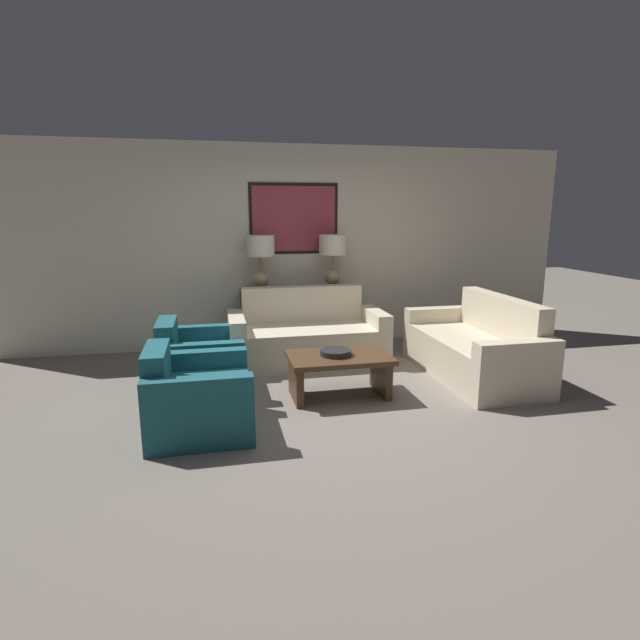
# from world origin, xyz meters

# --- Properties ---
(ground_plane) EXTENTS (20.00, 20.00, 0.00)m
(ground_plane) POSITION_xyz_m (0.00, 0.00, 0.00)
(ground_plane) COLOR slate
(back_wall) EXTENTS (7.70, 0.12, 2.65)m
(back_wall) POSITION_xyz_m (0.00, 2.45, 1.33)
(back_wall) COLOR beige
(back_wall) RESTS_ON ground_plane
(console_table) EXTENTS (1.47, 0.40, 0.81)m
(console_table) POSITION_xyz_m (0.00, 2.17, 0.41)
(console_table) COLOR #332319
(console_table) RESTS_ON ground_plane
(table_lamp_left) EXTENTS (0.36, 0.36, 0.69)m
(table_lamp_left) POSITION_xyz_m (-0.47, 2.17, 1.29)
(table_lamp_left) COLOR tan
(table_lamp_left) RESTS_ON console_table
(table_lamp_right) EXTENTS (0.36, 0.36, 0.69)m
(table_lamp_right) POSITION_xyz_m (0.47, 2.17, 1.29)
(table_lamp_right) COLOR tan
(table_lamp_right) RESTS_ON console_table
(couch_by_back_wall) EXTENTS (1.86, 0.86, 0.88)m
(couch_by_back_wall) POSITION_xyz_m (0.00, 1.54, 0.30)
(couch_by_back_wall) COLOR beige
(couch_by_back_wall) RESTS_ON ground_plane
(couch_by_side) EXTENTS (0.86, 1.86, 0.88)m
(couch_by_side) POSITION_xyz_m (1.73, 0.62, 0.30)
(couch_by_side) COLOR beige
(couch_by_side) RESTS_ON ground_plane
(coffee_table) EXTENTS (1.00, 0.63, 0.42)m
(coffee_table) POSITION_xyz_m (0.09, 0.32, 0.30)
(coffee_table) COLOR #4C331E
(coffee_table) RESTS_ON ground_plane
(decorative_bowl) EXTENTS (0.31, 0.31, 0.05)m
(decorative_bowl) POSITION_xyz_m (0.06, 0.32, 0.45)
(decorative_bowl) COLOR #232328
(decorative_bowl) RESTS_ON coffee_table
(armchair_near_back_wall) EXTENTS (0.84, 0.90, 0.73)m
(armchair_near_back_wall) POSITION_xyz_m (-1.26, 0.83, 0.27)
(armchair_near_back_wall) COLOR #1E5B66
(armchair_near_back_wall) RESTS_ON ground_plane
(armchair_near_camera) EXTENTS (0.84, 0.90, 0.73)m
(armchair_near_camera) POSITION_xyz_m (-1.26, -0.19, 0.27)
(armchair_near_camera) COLOR #1E5B66
(armchair_near_camera) RESTS_ON ground_plane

